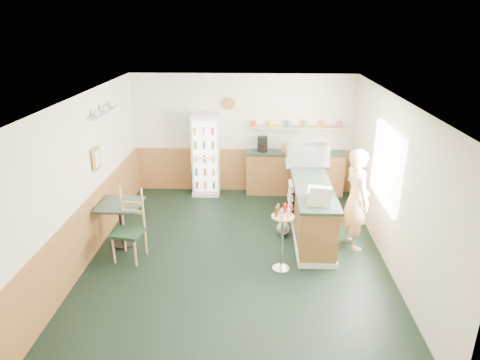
# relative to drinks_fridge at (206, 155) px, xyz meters

# --- Properties ---
(ground) EXTENTS (6.00, 6.00, 0.00)m
(ground) POSITION_rel_drinks_fridge_xyz_m (0.83, -2.74, -0.92)
(ground) COLOR black
(ground) RESTS_ON ground
(room_envelope) EXTENTS (5.04, 6.02, 2.72)m
(room_envelope) POSITION_rel_drinks_fridge_xyz_m (0.60, -2.01, 0.60)
(room_envelope) COLOR beige
(room_envelope) RESTS_ON ground
(service_counter) EXTENTS (0.68, 3.01, 1.01)m
(service_counter) POSITION_rel_drinks_fridge_xyz_m (2.18, -1.67, -0.46)
(service_counter) COLOR olive
(service_counter) RESTS_ON ground
(back_counter) EXTENTS (2.24, 0.42, 1.69)m
(back_counter) POSITION_rel_drinks_fridge_xyz_m (2.02, 0.06, -0.38)
(back_counter) COLOR olive
(back_counter) RESTS_ON ground
(drinks_fridge) EXTENTS (0.61, 0.53, 1.85)m
(drinks_fridge) POSITION_rel_drinks_fridge_xyz_m (0.00, 0.00, 0.00)
(drinks_fridge) COLOR silver
(drinks_fridge) RESTS_ON ground
(display_case) EXTENTS (0.87, 0.45, 0.49)m
(display_case) POSITION_rel_drinks_fridge_xyz_m (2.18, -0.92, 0.33)
(display_case) COLOR silver
(display_case) RESTS_ON service_counter
(cash_register) EXTENTS (0.45, 0.46, 0.22)m
(cash_register) POSITION_rel_drinks_fridge_xyz_m (2.18, -2.74, 0.20)
(cash_register) COLOR beige
(cash_register) RESTS_ON service_counter
(shopkeeper) EXTENTS (0.57, 0.69, 1.81)m
(shopkeeper) POSITION_rel_drinks_fridge_xyz_m (2.88, -2.36, -0.02)
(shopkeeper) COLOR tan
(shopkeeper) RESTS_ON ground
(condiment_stand) EXTENTS (0.36, 0.36, 1.12)m
(condiment_stand) POSITION_rel_drinks_fridge_xyz_m (1.57, -3.17, -0.20)
(condiment_stand) COLOR silver
(condiment_stand) RESTS_ON ground
(newspaper_rack) EXTENTS (0.09, 0.43, 0.69)m
(newspaper_rack) POSITION_rel_drinks_fridge_xyz_m (1.82, -1.64, -0.35)
(newspaper_rack) COLOR black
(newspaper_rack) RESTS_ON ground
(cafe_table) EXTENTS (0.74, 0.74, 0.80)m
(cafe_table) POSITION_rel_drinks_fridge_xyz_m (-1.22, -2.47, -0.36)
(cafe_table) COLOR black
(cafe_table) RESTS_ON ground
(cafe_chair) EXTENTS (0.53, 0.53, 1.23)m
(cafe_chair) POSITION_rel_drinks_fridge_xyz_m (-0.96, -2.85, -0.28)
(cafe_chair) COLOR black
(cafe_chair) RESTS_ON ground
(dog_doorstop) EXTENTS (0.25, 0.32, 0.30)m
(dog_doorstop) POSITION_rel_drinks_fridge_xyz_m (1.67, -2.01, -0.78)
(dog_doorstop) COLOR gray
(dog_doorstop) RESTS_ON ground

